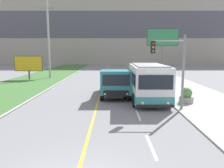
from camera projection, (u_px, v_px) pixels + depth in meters
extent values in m
cube|color=silver|center=(151.00, 146.00, 9.12)|extent=(0.12, 2.40, 0.01)
cube|color=silver|center=(138.00, 115.00, 13.67)|extent=(0.12, 2.40, 0.01)
cube|color=silver|center=(132.00, 99.00, 18.22)|extent=(0.12, 2.40, 0.01)
cube|color=silver|center=(128.00, 90.00, 22.77)|extent=(0.12, 2.40, 0.01)
cube|color=silver|center=(125.00, 83.00, 27.32)|extent=(0.12, 2.40, 0.01)
cube|color=silver|center=(123.00, 79.00, 31.87)|extent=(0.12, 2.40, 0.01)
cube|color=silver|center=(122.00, 75.00, 36.42)|extent=(0.12, 2.40, 0.01)
cube|color=silver|center=(121.00, 73.00, 40.97)|extent=(0.12, 2.40, 0.01)
cube|color=silver|center=(120.00, 71.00, 45.52)|extent=(0.12, 2.40, 0.01)
cube|color=gray|center=(109.00, 28.00, 68.33)|extent=(80.00, 8.00, 22.54)
cube|color=#4C4C56|center=(108.00, 25.00, 64.27)|extent=(80.00, 0.04, 7.89)
cube|color=silver|center=(149.00, 82.00, 17.02)|extent=(2.57, 5.69, 2.59)
cube|color=teal|center=(148.00, 94.00, 17.16)|extent=(2.59, 5.71, 0.70)
cube|color=black|center=(149.00, 77.00, 16.96)|extent=(2.59, 5.24, 0.91)
cube|color=gray|center=(149.00, 65.00, 16.82)|extent=(2.18, 5.12, 0.08)
cube|color=black|center=(156.00, 82.00, 14.13)|extent=(2.26, 0.04, 0.95)
cube|color=black|center=(155.00, 106.00, 14.35)|extent=(2.52, 0.06, 0.20)
sphere|color=#F4EAB2|center=(143.00, 103.00, 14.31)|extent=(0.20, 0.20, 0.20)
sphere|color=#F4EAB2|center=(168.00, 103.00, 14.31)|extent=(0.20, 0.20, 0.20)
cube|color=white|center=(156.00, 71.00, 14.02)|extent=(1.41, 0.04, 0.28)
cylinder|color=black|center=(135.00, 100.00, 15.60)|extent=(0.28, 1.00, 1.00)
cylinder|color=black|center=(169.00, 100.00, 15.60)|extent=(0.28, 1.00, 1.00)
cylinder|color=black|center=(131.00, 91.00, 18.98)|extent=(0.28, 1.00, 1.00)
cylinder|color=black|center=(159.00, 91.00, 18.98)|extent=(0.28, 1.00, 1.00)
cube|color=black|center=(116.00, 90.00, 19.96)|extent=(1.10, 6.33, 0.20)
cube|color=teal|center=(116.00, 82.00, 17.78)|extent=(2.45, 2.23, 1.88)
cube|color=black|center=(116.00, 80.00, 16.62)|extent=(2.08, 0.04, 0.85)
cube|color=black|center=(116.00, 93.00, 16.75)|extent=(1.96, 0.06, 0.44)
sphere|color=silver|center=(105.00, 94.00, 16.76)|extent=(0.18, 0.18, 0.18)
sphere|color=silver|center=(127.00, 94.00, 16.75)|extent=(0.18, 0.18, 0.18)
cube|color=orange|center=(115.00, 86.00, 21.16)|extent=(2.33, 3.85, 0.12)
cube|color=orange|center=(104.00, 81.00, 21.09)|extent=(0.12, 3.85, 1.14)
cube|color=orange|center=(127.00, 81.00, 21.09)|extent=(0.12, 3.85, 1.14)
cube|color=orange|center=(116.00, 84.00, 19.24)|extent=(2.33, 0.12, 1.14)
cube|color=orange|center=(115.00, 79.00, 22.94)|extent=(2.33, 0.12, 1.14)
cube|color=orange|center=(116.00, 76.00, 19.14)|extent=(2.33, 0.12, 0.24)
cylinder|color=black|center=(102.00, 94.00, 17.70)|extent=(0.30, 1.04, 1.04)
cylinder|color=black|center=(130.00, 94.00, 17.70)|extent=(0.30, 1.04, 1.04)
cylinder|color=black|center=(104.00, 87.00, 21.37)|extent=(0.30, 1.04, 1.04)
cylinder|color=black|center=(127.00, 87.00, 21.37)|extent=(0.30, 1.04, 1.04)
cylinder|color=#9E9E99|center=(49.00, 39.00, 31.99)|extent=(0.28, 0.28, 11.49)
cylinder|color=#4C4C4C|center=(47.00, 8.00, 31.35)|extent=(1.80, 0.08, 0.08)
cylinder|color=slate|center=(183.00, 73.00, 14.50)|extent=(0.16, 0.16, 5.02)
cylinder|color=slate|center=(168.00, 41.00, 14.19)|extent=(2.20, 0.10, 0.10)
cube|color=black|center=(153.00, 47.00, 14.25)|extent=(0.28, 0.24, 0.80)
sphere|color=red|center=(154.00, 43.00, 14.09)|extent=(0.14, 0.14, 0.14)
sphere|color=orange|center=(153.00, 47.00, 14.13)|extent=(0.14, 0.14, 0.14)
sphere|color=green|center=(153.00, 51.00, 14.16)|extent=(0.14, 0.14, 0.14)
cylinder|color=#59595B|center=(162.00, 61.00, 33.63)|extent=(0.24, 0.24, 4.86)
cube|color=#333333|center=(163.00, 37.00, 33.09)|extent=(4.82, 0.20, 2.59)
cube|color=#287547|center=(163.00, 37.00, 32.98)|extent=(4.66, 0.02, 2.43)
cylinder|color=#59595B|center=(29.00, 75.00, 30.80)|extent=(0.24, 0.24, 1.28)
cube|color=#333333|center=(29.00, 64.00, 30.56)|extent=(3.93, 0.20, 2.14)
cube|color=gold|center=(28.00, 64.00, 30.45)|extent=(3.77, 0.02, 1.98)
cylinder|color=gray|center=(186.00, 100.00, 16.63)|extent=(1.05, 1.05, 0.45)
sphere|color=#518442|center=(187.00, 93.00, 16.55)|extent=(0.84, 0.84, 0.84)
cylinder|color=gray|center=(169.00, 89.00, 21.26)|extent=(1.06, 1.06, 0.49)
sphere|color=#518442|center=(169.00, 83.00, 21.18)|extent=(0.85, 0.85, 0.85)
cylinder|color=gray|center=(158.00, 82.00, 25.90)|extent=(1.15, 1.15, 0.49)
sphere|color=#518442|center=(158.00, 78.00, 25.82)|extent=(0.92, 0.92, 0.92)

